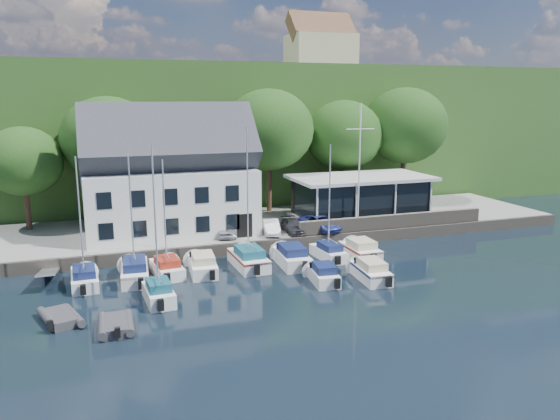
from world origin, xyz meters
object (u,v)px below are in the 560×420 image
at_px(flagpole, 359,167).
at_px(boat_r2_4, 370,269).
at_px(car_white, 271,227).
at_px(boat_r1_2, 165,218).
at_px(club_pavilion, 360,197).
at_px(boat_r2_1, 156,233).
at_px(boat_r2_3, 323,273).
at_px(car_blue, 320,222).
at_px(dinghy_1, 116,323).
at_px(boat_r1_5, 291,255).
at_px(boat_r1_6, 329,208).
at_px(boat_r1_7, 360,248).
at_px(dinghy_0, 61,316).
at_px(harbor_building, 170,182).
at_px(boat_r1_4, 248,204).
at_px(boat_r1_3, 202,263).
at_px(car_dgrey, 293,226).
at_px(boat_r1_0, 81,226).
at_px(boat_r1_1, 131,213).
at_px(car_silver, 226,228).

relative_size(flagpole, boat_r2_4, 1.83).
distance_m(car_white, boat_r1_2, 11.27).
xyz_separation_m(club_pavilion, flagpole, (-2.14, -3.76, 3.45)).
relative_size(club_pavilion, boat_r2_1, 1.48).
height_order(flagpole, boat_r2_3, flagpole).
xyz_separation_m(car_blue, dinghy_1, (-17.97, -13.62, -1.31)).
bearing_deg(boat_r1_5, car_blue, 52.87).
xyz_separation_m(boat_r1_6, boat_r1_7, (2.50, -0.50, -3.37)).
bearing_deg(dinghy_0, boat_r1_7, -2.47).
bearing_deg(dinghy_0, harbor_building, 43.64).
distance_m(boat_r2_1, boat_r2_3, 11.75).
distance_m(boat_r1_4, boat_r2_4, 9.96).
relative_size(car_blue, boat_r1_4, 0.42).
height_order(boat_r1_6, dinghy_0, boat_r1_6).
bearing_deg(boat_r1_7, boat_r1_2, 177.99).
relative_size(boat_r1_3, dinghy_1, 1.95).
relative_size(boat_r2_3, dinghy_1, 1.51).
bearing_deg(boat_r1_3, boat_r1_2, -179.25).
bearing_deg(car_dgrey, boat_r1_2, -151.02).
bearing_deg(dinghy_1, boat_r1_0, 102.72).
distance_m(boat_r1_2, boat_r1_6, 12.57).
distance_m(car_blue, boat_r1_6, 5.91).
distance_m(boat_r1_4, boat_r1_5, 5.17).
relative_size(car_blue, boat_r1_5, 0.60).
height_order(boat_r1_0, dinghy_0, boat_r1_0).
relative_size(harbor_building, boat_r2_3, 2.96).
relative_size(car_blue, boat_r1_0, 0.49).
distance_m(harbor_building, boat_r1_1, 9.87).
distance_m(harbor_building, dinghy_0, 18.18).
distance_m(car_silver, boat_r1_2, 8.56).
bearing_deg(boat_r1_0, dinghy_0, -103.55).
relative_size(boat_r1_0, boat_r1_4, 0.86).
bearing_deg(boat_r1_0, car_silver, 26.80).
relative_size(boat_r1_1, boat_r1_5, 1.41).
xyz_separation_m(boat_r1_7, boat_r2_3, (-5.13, -4.51, -0.07)).
height_order(car_white, boat_r1_4, boat_r1_4).
distance_m(boat_r1_3, boat_r1_5, 6.76).
bearing_deg(boat_r1_2, dinghy_0, -143.37).
bearing_deg(boat_r2_4, dinghy_0, -172.49).
bearing_deg(flagpole, boat_r1_6, -136.36).
distance_m(boat_r1_4, dinghy_1, 13.79).
xyz_separation_m(boat_r1_0, boat_r2_1, (4.38, -4.69, 0.33)).
relative_size(car_silver, dinghy_0, 1.18).
distance_m(boat_r1_0, boat_r1_3, 8.77).
xyz_separation_m(club_pavilion, boat_r1_3, (-17.08, -8.57, -2.32)).
height_order(car_blue, boat_r2_1, boat_r2_1).
xyz_separation_m(car_blue, boat_r1_6, (-1.48, -5.17, 2.44)).
relative_size(boat_r1_6, boat_r2_4, 1.37).
bearing_deg(dinghy_0, boat_r1_1, 36.35).
relative_size(car_white, boat_r1_7, 0.63).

